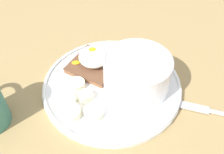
# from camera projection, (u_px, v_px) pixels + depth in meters

# --- Properties ---
(ground_plane) EXTENTS (1.20, 1.20, 0.02)m
(ground_plane) POSITION_uv_depth(u_px,v_px,m) (112.00, 91.00, 0.52)
(ground_plane) COLOR #9A7E4F
(ground_plane) RESTS_ON ground
(plate) EXTENTS (0.28, 0.28, 0.02)m
(plate) POSITION_uv_depth(u_px,v_px,m) (112.00, 85.00, 0.50)
(plate) COLOR white
(plate) RESTS_ON ground_plane
(oatmeal_bowl) EXTENTS (0.13, 0.13, 0.07)m
(oatmeal_bowl) POSITION_uv_depth(u_px,v_px,m) (137.00, 73.00, 0.47)
(oatmeal_bowl) COLOR white
(oatmeal_bowl) RESTS_ON plate
(toast_slice) EXTENTS (0.12, 0.12, 0.01)m
(toast_slice) POSITION_uv_depth(u_px,v_px,m) (95.00, 64.00, 0.53)
(toast_slice) COLOR brown
(toast_slice) RESTS_ON plate
(poached_egg) EXTENTS (0.06, 0.08, 0.04)m
(poached_egg) POSITION_uv_depth(u_px,v_px,m) (94.00, 56.00, 0.52)
(poached_egg) COLOR white
(poached_egg) RESTS_ON toast_slice
(banana_slice_front) EXTENTS (0.04, 0.04, 0.01)m
(banana_slice_front) POSITION_uv_depth(u_px,v_px,m) (86.00, 96.00, 0.47)
(banana_slice_front) COLOR #FCE9BA
(banana_slice_front) RESTS_ON plate
(banana_slice_left) EXTENTS (0.05, 0.05, 0.01)m
(banana_slice_left) POSITION_uv_depth(u_px,v_px,m) (67.00, 100.00, 0.47)
(banana_slice_left) COLOR beige
(banana_slice_left) RESTS_ON plate
(banana_slice_back) EXTENTS (0.04, 0.04, 0.01)m
(banana_slice_back) POSITION_uv_depth(u_px,v_px,m) (77.00, 84.00, 0.49)
(banana_slice_back) COLOR #F5EEC6
(banana_slice_back) RESTS_ON plate
(banana_slice_right) EXTENTS (0.05, 0.05, 0.02)m
(banana_slice_right) POSITION_uv_depth(u_px,v_px,m) (71.00, 112.00, 0.44)
(banana_slice_right) COLOR beige
(banana_slice_right) RESTS_ON plate
(banana_slice_inner) EXTENTS (0.05, 0.05, 0.01)m
(banana_slice_inner) POSITION_uv_depth(u_px,v_px,m) (94.00, 112.00, 0.44)
(banana_slice_inner) COLOR #EDEBC6
(banana_slice_inner) RESTS_ON plate
(knife) EXTENTS (0.12, 0.09, 0.01)m
(knife) POSITION_uv_depth(u_px,v_px,m) (209.00, 111.00, 0.46)
(knife) COLOR silver
(knife) RESTS_ON ground_plane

